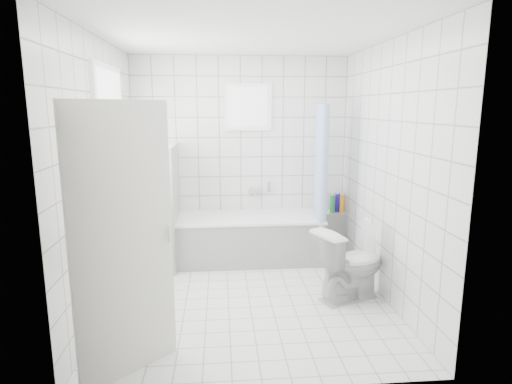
{
  "coord_description": "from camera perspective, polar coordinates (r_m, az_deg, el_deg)",
  "views": [
    {
      "loc": [
        -0.28,
        -4.16,
        1.95
      ],
      "look_at": [
        0.11,
        0.35,
        1.05
      ],
      "focal_mm": 30.0,
      "sensor_mm": 36.0,
      "label": 1
    }
  ],
  "objects": [
    {
      "name": "ground",
      "position": [
        4.6,
        -0.97,
        -13.83
      ],
      "size": [
        3.0,
        3.0,
        0.0
      ],
      "primitive_type": "plane",
      "color": "white",
      "rests_on": "ground"
    },
    {
      "name": "ceiling",
      "position": [
        4.22,
        -1.09,
        20.12
      ],
      "size": [
        3.0,
        3.0,
        0.0
      ],
      "primitive_type": "plane",
      "rotation": [
        3.14,
        0.0,
        0.0
      ],
      "color": "white",
      "rests_on": "ground"
    },
    {
      "name": "wall_back",
      "position": [
        5.7,
        -2.03,
        4.69
      ],
      "size": [
        2.8,
        0.02,
        2.6
      ],
      "primitive_type": "cube",
      "color": "white",
      "rests_on": "ground"
    },
    {
      "name": "wall_front",
      "position": [
        2.75,
        1.06,
        -2.41
      ],
      "size": [
        2.8,
        0.02,
        2.6
      ],
      "primitive_type": "cube",
      "color": "white",
      "rests_on": "ground"
    },
    {
      "name": "wall_left",
      "position": [
        4.36,
        -19.74,
        2.01
      ],
      "size": [
        0.02,
        3.0,
        2.6
      ],
      "primitive_type": "cube",
      "color": "white",
      "rests_on": "ground"
    },
    {
      "name": "wall_right",
      "position": [
        4.53,
        16.96,
        2.51
      ],
      "size": [
        0.02,
        3.0,
        2.6
      ],
      "primitive_type": "cube",
      "color": "white",
      "rests_on": "ground"
    },
    {
      "name": "window_left",
      "position": [
        4.6,
        -18.5,
        6.31
      ],
      "size": [
        0.01,
        0.9,
        1.4
      ],
      "primitive_type": "cube",
      "color": "white",
      "rests_on": "wall_left"
    },
    {
      "name": "window_back",
      "position": [
        5.62,
        -1.02,
        11.25
      ],
      "size": [
        0.5,
        0.01,
        0.5
      ],
      "primitive_type": "cube",
      "color": "white",
      "rests_on": "wall_back"
    },
    {
      "name": "window_sill",
      "position": [
        4.7,
        -17.41,
        -2.67
      ],
      "size": [
        0.18,
        1.02,
        0.08
      ],
      "primitive_type": "cube",
      "color": "white",
      "rests_on": "wall_left"
    },
    {
      "name": "door",
      "position": [
        3.18,
        -17.15,
        -6.66
      ],
      "size": [
        0.61,
        0.58,
        2.0
      ],
      "primitive_type": "cube",
      "rotation": [
        0.0,
        0.0,
        -0.81
      ],
      "color": "silver",
      "rests_on": "ground"
    },
    {
      "name": "bathtub",
      "position": [
        5.55,
        -0.82,
        -6.15
      ],
      "size": [
        1.84,
        0.77,
        0.58
      ],
      "color": "white",
      "rests_on": "ground"
    },
    {
      "name": "partition_wall",
      "position": [
        5.4,
        -11.27,
        -1.8
      ],
      "size": [
        0.15,
        0.85,
        1.5
      ],
      "primitive_type": "cube",
      "color": "white",
      "rests_on": "ground"
    },
    {
      "name": "tiled_ledge",
      "position": [
        5.99,
        10.47,
        -5.18
      ],
      "size": [
        0.4,
        0.24,
        0.55
      ],
      "primitive_type": "cube",
      "color": "white",
      "rests_on": "ground"
    },
    {
      "name": "toilet",
      "position": [
        4.53,
        12.4,
        -9.33
      ],
      "size": [
        0.84,
        0.66,
        0.75
      ],
      "primitive_type": "imported",
      "rotation": [
        0.0,
        0.0,
        1.95
      ],
      "color": "white",
      "rests_on": "ground"
    },
    {
      "name": "curtain_rod",
      "position": [
        5.4,
        8.47,
        11.66
      ],
      "size": [
        0.02,
        0.8,
        0.02
      ],
      "primitive_type": "cylinder",
      "rotation": [
        1.57,
        0.0,
        0.0
      ],
      "color": "silver",
      "rests_on": "wall_back"
    },
    {
      "name": "shower_curtain",
      "position": [
        5.34,
        8.51,
        1.97
      ],
      "size": [
        0.14,
        0.48,
        1.78
      ],
      "primitive_type": null,
      "color": "#4777D0",
      "rests_on": "curtain_rod"
    },
    {
      "name": "tub_faucet",
      "position": [
        5.74,
        -0.08,
        0.21
      ],
      "size": [
        0.18,
        0.06,
        0.06
      ],
      "primitive_type": "cube",
      "color": "silver",
      "rests_on": "wall_back"
    },
    {
      "name": "sill_bottles",
      "position": [
        4.6,
        -17.59,
        -0.77
      ],
      "size": [
        0.19,
        0.77,
        0.33
      ],
      "color": "#38B4FF",
      "rests_on": "window_sill"
    },
    {
      "name": "ledge_bottles",
      "position": [
        5.86,
        10.64,
        -1.57
      ],
      "size": [
        0.2,
        0.16,
        0.25
      ],
      "color": "orange",
      "rests_on": "tiled_ledge"
    }
  ]
}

